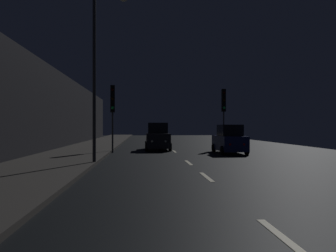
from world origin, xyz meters
The scene contains 9 objects.
ground centered at (0.00, 24.50, -0.01)m, with size 25.90×84.00×0.02m, color black.
sidewalk_left centered at (-6.75, 24.50, 0.07)m, with size 4.40×84.00×0.15m, color #33302D.
building_facade_left centered at (-9.35, 21.00, 3.13)m, with size 0.80×63.00×6.26m, color black.
lane_centerline centered at (0.00, 15.20, 0.01)m, with size 0.16×26.45×0.01m.
traffic_light_far_left centered at (-4.45, 20.99, 3.44)m, with size 0.34×0.47×4.75m.
traffic_light_far_right centered at (4.45, 24.84, 3.64)m, with size 0.31×0.46×5.00m.
streetlamp_overhead centered at (-4.24, 13.73, 5.41)m, with size 1.70×0.44×8.34m.
car_approaching_headlights centered at (-1.17, 23.70, 0.98)m, with size 1.97×4.26×2.15m.
car_parked_right_far centered at (3.65, 20.05, 0.90)m, with size 1.81×3.92×1.98m.
Camera 1 is at (-2.31, -2.19, 1.84)m, focal length 34.99 mm.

